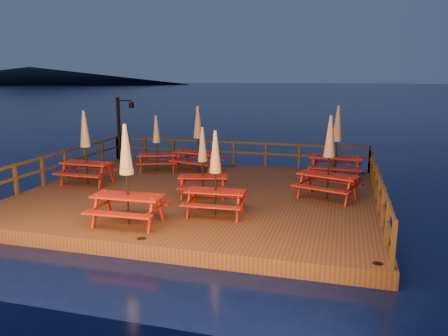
{
  "coord_description": "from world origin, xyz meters",
  "views": [
    {
      "loc": [
        4.72,
        -13.99,
        4.39
      ],
      "look_at": [
        0.7,
        0.6,
        1.18
      ],
      "focal_mm": 35.0,
      "sensor_mm": 36.0,
      "label": 1
    }
  ],
  "objects_px": {
    "lamp_post": "(122,123)",
    "picnic_table_1": "(329,156)",
    "picnic_table_0": "(337,141)",
    "picnic_table_2": "(157,142)"
  },
  "relations": [
    {
      "from": "picnic_table_0",
      "to": "picnic_table_2",
      "type": "bearing_deg",
      "value": -172.81
    },
    {
      "from": "picnic_table_0",
      "to": "picnic_table_1",
      "type": "distance_m",
      "value": 3.24
    },
    {
      "from": "picnic_table_2",
      "to": "lamp_post",
      "type": "bearing_deg",
      "value": 125.67
    },
    {
      "from": "lamp_post",
      "to": "picnic_table_1",
      "type": "xyz_separation_m",
      "value": [
        9.71,
        -4.25,
        -0.36
      ]
    },
    {
      "from": "picnic_table_1",
      "to": "picnic_table_2",
      "type": "height_order",
      "value": "picnic_table_1"
    },
    {
      "from": "lamp_post",
      "to": "picnic_table_0",
      "type": "relative_size",
      "value": 1.05
    },
    {
      "from": "picnic_table_0",
      "to": "picnic_table_1",
      "type": "height_order",
      "value": "picnic_table_0"
    },
    {
      "from": "picnic_table_1",
      "to": "picnic_table_2",
      "type": "distance_m",
      "value": 7.68
    },
    {
      "from": "lamp_post",
      "to": "picnic_table_1",
      "type": "distance_m",
      "value": 10.61
    },
    {
      "from": "picnic_table_0",
      "to": "lamp_post",
      "type": "bearing_deg",
      "value": 176.52
    }
  ]
}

